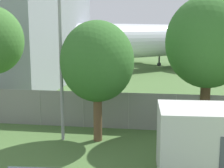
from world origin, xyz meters
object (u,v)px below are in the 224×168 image
(portable_cabin, at_px, (208,142))
(tree_left_of_cabin, at_px, (208,43))
(airplane, at_px, (166,41))
(tree_behind_benches, at_px, (97,62))

(portable_cabin, bearing_deg, tree_left_of_cabin, 80.46)
(portable_cabin, xyz_separation_m, tree_left_of_cabin, (0.59, 5.14, 3.49))
(airplane, distance_m, portable_cabin, 34.36)
(airplane, relative_size, tree_behind_benches, 6.34)
(portable_cabin, bearing_deg, airplane, 88.48)
(airplane, distance_m, tree_left_of_cabin, 29.14)
(airplane, height_order, tree_behind_benches, airplane)
(airplane, xyz_separation_m, portable_cabin, (0.88, -34.24, -2.69))
(tree_behind_benches, bearing_deg, tree_left_of_cabin, 20.50)
(tree_left_of_cabin, distance_m, tree_behind_benches, 5.80)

